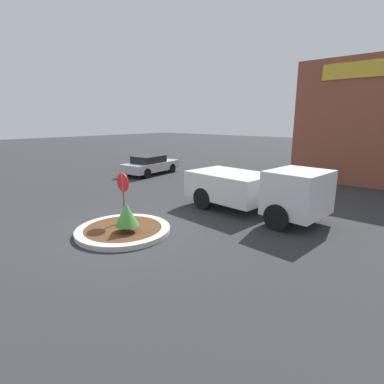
{
  "coord_description": "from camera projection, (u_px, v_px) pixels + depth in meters",
  "views": [
    {
      "loc": [
        8.39,
        -5.93,
        3.9
      ],
      "look_at": [
        0.82,
        2.77,
        1.11
      ],
      "focal_mm": 28.0,
      "sensor_mm": 36.0,
      "label": 1
    }
  ],
  "objects": [
    {
      "name": "ground_plane",
      "position": [
        124.0,
        233.0,
        10.62
      ],
      "size": [
        120.0,
        120.0,
        0.0
      ],
      "primitive_type": "plane",
      "color": "#2D2D30"
    },
    {
      "name": "traffic_island",
      "position": [
        123.0,
        230.0,
        10.6
      ],
      "size": [
        3.31,
        3.31,
        0.18
      ],
      "color": "#BCB7AD",
      "rests_on": "ground_plane"
    },
    {
      "name": "stop_sign",
      "position": [
        123.0,
        190.0,
        11.05
      ],
      "size": [
        0.69,
        0.07,
        2.02
      ],
      "color": "#4C4C51",
      "rests_on": "ground_plane"
    },
    {
      "name": "island_shrub",
      "position": [
        127.0,
        214.0,
        10.09
      ],
      "size": [
        0.8,
        0.8,
        1.0
      ],
      "color": "brown",
      "rests_on": "traffic_island"
    },
    {
      "name": "utility_truck",
      "position": [
        255.0,
        189.0,
        12.52
      ],
      "size": [
        6.12,
        2.84,
        2.08
      ],
      "rotation": [
        0.0,
        0.0,
        -0.09
      ],
      "color": "silver",
      "rests_on": "ground_plane"
    },
    {
      "name": "parked_sedan_silver",
      "position": [
        150.0,
        165.0,
        21.8
      ],
      "size": [
        2.32,
        4.6,
        1.38
      ],
      "rotation": [
        0.0,
        0.0,
        1.68
      ],
      "color": "#B7B7BC",
      "rests_on": "ground_plane"
    }
  ]
}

